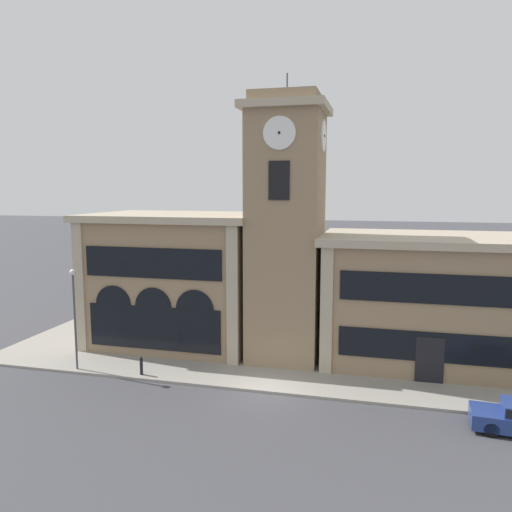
% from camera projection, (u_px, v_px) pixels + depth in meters
% --- Properties ---
extents(ground_plane, '(300.00, 300.00, 0.00)m').
position_uv_depth(ground_plane, '(265.00, 394.00, 26.37)').
color(ground_plane, '#424247').
extents(sidewalk_kerb, '(37.13, 13.34, 0.15)m').
position_uv_depth(sidewalk_kerb, '(288.00, 353.00, 32.77)').
color(sidewalk_kerb, gray).
rests_on(sidewalk_kerb, ground_plane).
extents(clock_tower, '(5.01, 5.01, 17.54)m').
position_uv_depth(clock_tower, '(286.00, 231.00, 30.66)').
color(clock_tower, '#937A5B').
rests_on(clock_tower, ground_plane).
extents(town_hall_left_wing, '(11.76, 8.59, 9.07)m').
position_uv_depth(town_hall_left_wing, '(178.00, 278.00, 34.79)').
color(town_hall_left_wing, '#937A5B').
rests_on(town_hall_left_wing, ground_plane).
extents(town_hall_right_wing, '(12.81, 8.59, 7.95)m').
position_uv_depth(town_hall_right_wing, '(426.00, 299.00, 30.84)').
color(town_hall_right_wing, '#937A5B').
rests_on(town_hall_right_wing, ground_plane).
extents(street_lamp, '(0.36, 0.36, 5.99)m').
position_uv_depth(street_lamp, '(74.00, 304.00, 29.09)').
color(street_lamp, '#4C4C51').
rests_on(street_lamp, sidewalk_kerb).
extents(bollard, '(0.18, 0.18, 1.06)m').
position_uv_depth(bollard, '(141.00, 366.00, 28.61)').
color(bollard, black).
rests_on(bollard, sidewalk_kerb).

